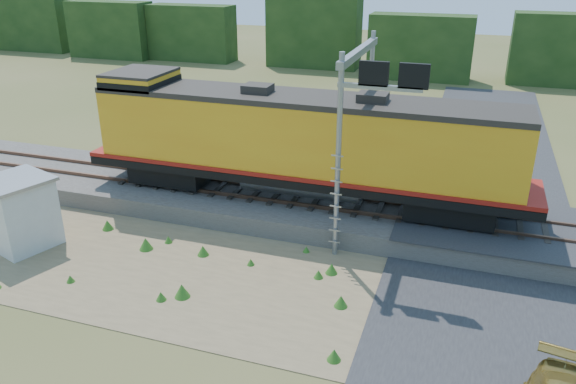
% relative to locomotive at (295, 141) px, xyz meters
% --- Properties ---
extents(ground, '(140.00, 140.00, 0.00)m').
position_rel_locomotive_xyz_m(ground, '(0.97, -6.00, -3.36)').
color(ground, '#475123').
rests_on(ground, ground).
extents(ballast, '(70.00, 5.00, 0.80)m').
position_rel_locomotive_xyz_m(ballast, '(0.97, -0.00, -2.96)').
color(ballast, slate).
rests_on(ballast, ground).
extents(rails, '(70.00, 1.54, 0.16)m').
position_rel_locomotive_xyz_m(rails, '(0.97, -0.00, -2.48)').
color(rails, brown).
rests_on(rails, ballast).
extents(dirt_shoulder, '(26.00, 8.00, 0.03)m').
position_rel_locomotive_xyz_m(dirt_shoulder, '(-1.03, -5.50, -3.35)').
color(dirt_shoulder, '#8C7754').
rests_on(dirt_shoulder, ground).
extents(road, '(7.00, 66.00, 0.86)m').
position_rel_locomotive_xyz_m(road, '(7.97, -5.26, -3.28)').
color(road, '#38383A').
rests_on(road, ground).
extents(tree_line_north, '(130.00, 3.00, 6.50)m').
position_rel_locomotive_xyz_m(tree_line_north, '(0.97, 32.00, -0.29)').
color(tree_line_north, '#193413').
rests_on(tree_line_north, ground).
extents(weed_clumps, '(15.00, 6.20, 0.56)m').
position_rel_locomotive_xyz_m(weed_clumps, '(-2.53, -5.90, -3.36)').
color(weed_clumps, '#336D1F').
rests_on(weed_clumps, ground).
extents(locomotive, '(18.88, 2.88, 4.87)m').
position_rel_locomotive_xyz_m(locomotive, '(0.00, 0.00, 0.00)').
color(locomotive, black).
rests_on(locomotive, rails).
extents(shed, '(2.98, 2.98, 2.78)m').
position_rel_locomotive_xyz_m(shed, '(-9.13, -5.93, -1.96)').
color(shed, silver).
rests_on(shed, ground).
extents(signal_gantry, '(3.00, 6.20, 7.56)m').
position_rel_locomotive_xyz_m(signal_gantry, '(2.89, -0.68, 2.27)').
color(signal_gantry, gray).
rests_on(signal_gantry, ground).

